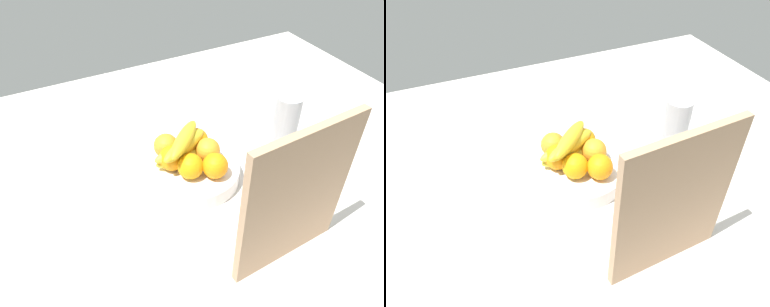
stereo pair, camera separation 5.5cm
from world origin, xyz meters
The scene contains 11 objects.
ground_plane centered at (0.00, 0.00, -1.50)cm, with size 180.00×140.00×3.00cm, color beige.
fruit_bowl centered at (1.65, 1.41, 2.35)cm, with size 26.74×26.74×4.70cm, color white.
orange_front_left centered at (-1.73, 8.16, 8.19)cm, with size 6.98×6.98×6.98cm, color orange.
orange_front_right centered at (-3.15, 1.61, 8.19)cm, with size 6.98×6.98×6.98cm, color orange.
orange_center centered at (-2.45, -3.92, 8.19)cm, with size 6.98×6.98×6.98cm, color orange.
orange_back_left centered at (6.32, -5.53, 8.19)cm, with size 6.98×6.98×6.98cm, color orange.
orange_back_right centered at (7.18, 0.03, 8.19)cm, with size 6.98×6.98×6.98cm, color orange.
orange_top_stack centered at (4.16, 5.30, 8.19)cm, with size 6.98×6.98×6.98cm, color orange.
banana_bunch centered at (3.31, -0.65, 10.00)cm, with size 17.89×14.68×10.60cm.
cutting_board centered at (-5.26, 34.04, 18.00)cm, with size 28.00×1.80×36.00cm, color tan.
thermos_tumbler centered at (-27.88, 3.80, 9.83)cm, with size 7.60×7.60×19.65cm, color #AEB1BA.
Camera 1 is at (38.00, 71.14, 74.60)cm, focal length 35.32 mm.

